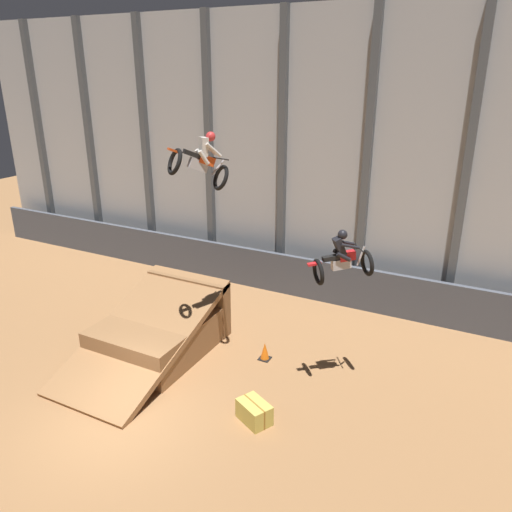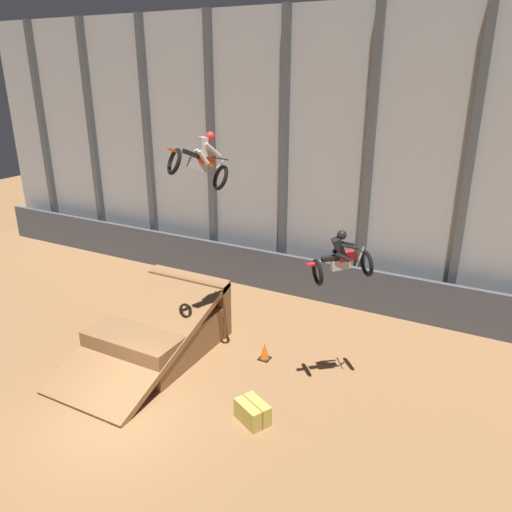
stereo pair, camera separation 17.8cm
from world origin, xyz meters
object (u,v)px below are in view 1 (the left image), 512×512
object	(u,v)px
rider_bike_right_air	(342,260)
hay_bale_trackside	(254,412)
dirt_ramp	(162,329)
traffic_cone_near_ramp	(265,351)
rider_bike_left_air	(201,162)

from	to	relation	value
rider_bike_right_air	hay_bale_trackside	distance (m)	4.64
dirt_ramp	traffic_cone_near_ramp	distance (m)	3.48
rider_bike_right_air	hay_bale_trackside	size ratio (longest dim) A/B	1.56
traffic_cone_near_ramp	hay_bale_trackside	distance (m)	3.01
dirt_ramp	rider_bike_left_air	world-z (taller)	rider_bike_left_air
rider_bike_left_air	hay_bale_trackside	size ratio (longest dim) A/B	1.66
rider_bike_left_air	rider_bike_right_air	size ratio (longest dim) A/B	1.07
traffic_cone_near_ramp	rider_bike_left_air	bearing A→B (deg)	-140.13
dirt_ramp	hay_bale_trackside	xyz separation A→B (m)	(4.41, -1.88, -0.43)
rider_bike_left_air	traffic_cone_near_ramp	distance (m)	6.35
dirt_ramp	rider_bike_right_air	world-z (taller)	rider_bike_right_air
rider_bike_left_air	hay_bale_trackside	bearing A→B (deg)	1.84
dirt_ramp	traffic_cone_near_ramp	size ratio (longest dim) A/B	9.77
traffic_cone_near_ramp	hay_bale_trackside	xyz separation A→B (m)	(1.08, -2.81, -0.00)
hay_bale_trackside	traffic_cone_near_ramp	bearing A→B (deg)	110.98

